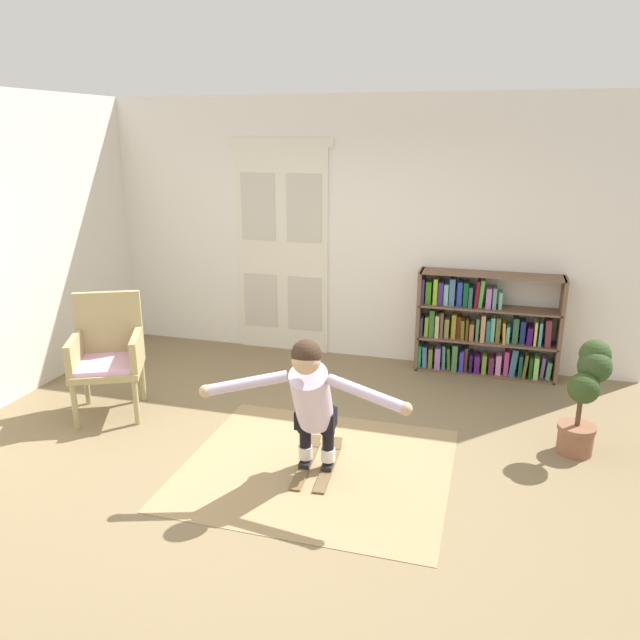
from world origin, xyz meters
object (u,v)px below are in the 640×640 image
at_px(bookshelf, 481,329).
at_px(skis_pair, 317,463).
at_px(wicker_chair, 108,352).
at_px(potted_plant, 586,392).
at_px(person_skier, 311,396).

bearing_deg(bookshelf, skis_pair, -115.46).
relative_size(wicker_chair, potted_plant, 1.16).
xyz_separation_m(bookshelf, potted_plant, (0.86, -1.57, 0.04)).
xyz_separation_m(potted_plant, skis_pair, (-1.99, -0.79, -0.51)).
xyz_separation_m(potted_plant, person_skier, (-1.98, -1.00, 0.15)).
bearing_deg(wicker_chair, person_skier, -16.86).
relative_size(bookshelf, person_skier, 1.00).
xyz_separation_m(wicker_chair, person_skier, (2.15, -0.65, 0.10)).
distance_m(potted_plant, person_skier, 2.22).
bearing_deg(bookshelf, wicker_chair, -149.41).
relative_size(bookshelf, wicker_chair, 1.35).
xyz_separation_m(wicker_chair, skis_pair, (2.13, -0.44, -0.56)).
xyz_separation_m(skis_pair, person_skier, (0.02, -0.21, 0.66)).
bearing_deg(skis_pair, wicker_chair, 168.30).
relative_size(wicker_chair, skis_pair, 1.42).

